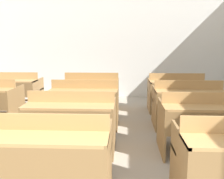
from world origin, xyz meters
TOP-DOWN VIEW (x-y plane):
  - wall_back at (0.00, 6.51)m, footprint 6.93×0.06m
  - bench_front_center at (-0.07, 1.44)m, footprint 1.20×0.76m
  - bench_second_center at (-0.08, 2.61)m, footprint 1.20×0.76m
  - bench_second_right at (1.76, 2.62)m, footprint 1.20×0.76m
  - bench_third_center at (-0.06, 3.74)m, footprint 1.20×0.76m
  - bench_third_right at (1.79, 3.77)m, footprint 1.20×0.76m
  - bench_back_left at (-1.90, 4.89)m, footprint 1.20×0.76m
  - bench_back_center at (-0.09, 4.90)m, footprint 1.20×0.76m
  - bench_back_right at (1.79, 4.89)m, footprint 1.20×0.76m

SIDE VIEW (x-z plane):
  - bench_front_center at x=-0.07m, z-range 0.04..0.89m
  - bench_second_center at x=-0.08m, z-range 0.04..0.89m
  - bench_second_right at x=1.76m, z-range 0.04..0.89m
  - bench_third_center at x=-0.06m, z-range 0.04..0.89m
  - bench_third_right at x=1.79m, z-range 0.04..0.89m
  - bench_back_left at x=-1.90m, z-range 0.04..0.89m
  - bench_back_center at x=-0.09m, z-range 0.04..0.89m
  - bench_back_right at x=1.79m, z-range 0.04..0.89m
  - wall_back at x=0.00m, z-range 0.00..2.76m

